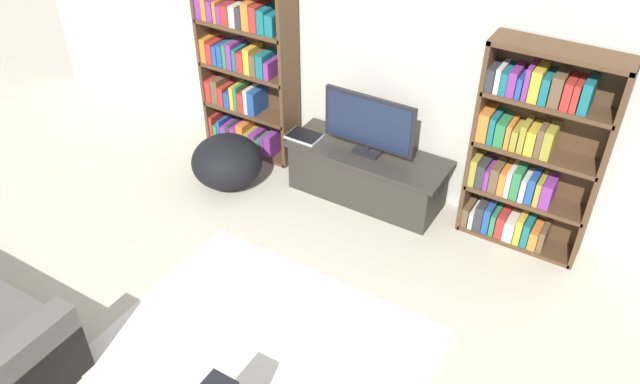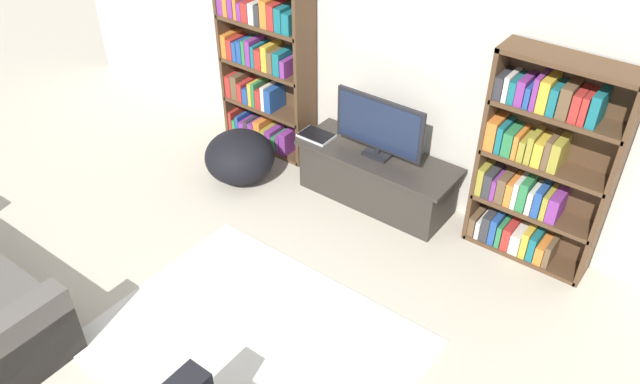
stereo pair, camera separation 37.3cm
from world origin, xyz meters
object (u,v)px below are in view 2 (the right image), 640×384
(tv_stand, at_px, (377,177))
(television, at_px, (379,126))
(bookshelf_right, at_px, (539,165))
(laptop, at_px, (316,136))
(bookshelf_left, at_px, (265,68))
(beanbag_ottoman, at_px, (240,157))

(tv_stand, height_order, television, television)
(bookshelf_right, distance_m, television, 1.34)
(bookshelf_right, relative_size, laptop, 5.62)
(bookshelf_left, relative_size, television, 2.04)
(bookshelf_left, bearing_deg, bookshelf_right, 0.05)
(bookshelf_left, xyz_separation_m, bookshelf_right, (2.75, 0.00, -0.01))
(television, distance_m, laptop, 0.68)
(television, relative_size, beanbag_ottoman, 1.28)
(laptop, xyz_separation_m, beanbag_ottoman, (-0.60, -0.41, -0.26))
(bookshelf_left, height_order, television, bookshelf_left)
(bookshelf_right, xyz_separation_m, laptop, (-1.95, -0.24, -0.34))
(bookshelf_left, xyz_separation_m, television, (1.42, -0.16, -0.07))
(laptop, distance_m, beanbag_ottoman, 0.77)
(bookshelf_right, xyz_separation_m, tv_stand, (-1.33, -0.15, -0.59))
(television, distance_m, beanbag_ottoman, 1.42)
(television, bearing_deg, tv_stand, 90.00)
(bookshelf_right, relative_size, tv_stand, 1.18)
(tv_stand, distance_m, television, 0.54)
(tv_stand, bearing_deg, television, -90.00)
(bookshelf_right, xyz_separation_m, television, (-1.33, -0.16, -0.05))
(tv_stand, relative_size, television, 1.73)
(bookshelf_left, distance_m, beanbag_ottoman, 0.91)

